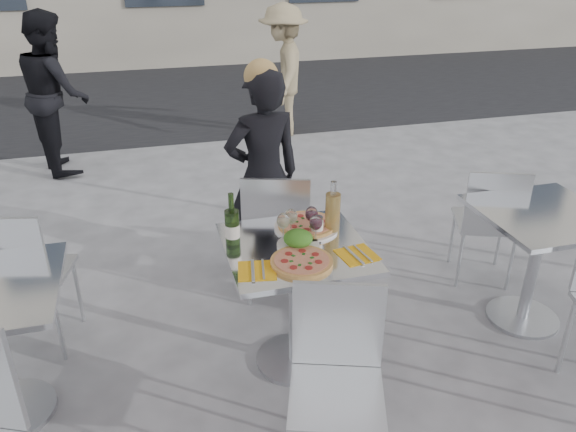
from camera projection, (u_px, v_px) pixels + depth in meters
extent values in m
plane|color=slate|center=(295.00, 360.00, 3.21)|extent=(80.00, 80.00, 0.00)
cube|color=black|center=(182.00, 93.00, 8.83)|extent=(24.00, 5.00, 0.00)
cylinder|color=#B7BABF|center=(295.00, 359.00, 3.20)|extent=(0.44, 0.44, 0.02)
cylinder|color=#B7BABF|center=(295.00, 307.00, 3.04)|extent=(0.07, 0.07, 0.72)
cube|color=silver|center=(296.00, 248.00, 2.88)|extent=(0.72, 0.72, 0.03)
cylinder|color=#B7BABF|center=(11.00, 411.00, 2.85)|extent=(0.44, 0.44, 0.02)
cylinder|color=#B7BABF|center=(522.00, 317.00, 3.56)|extent=(0.44, 0.44, 0.02)
cylinder|color=#B7BABF|center=(533.00, 269.00, 3.40)|extent=(0.07, 0.07, 0.72)
cube|color=silver|center=(545.00, 215.00, 3.24)|extent=(0.72, 0.72, 0.03)
cylinder|color=silver|center=(305.00, 250.00, 3.91)|extent=(0.02, 0.02, 0.44)
cylinder|color=silver|center=(254.00, 249.00, 3.92)|extent=(0.02, 0.02, 0.44)
cylinder|color=silver|center=(304.00, 277.00, 3.59)|extent=(0.02, 0.02, 0.44)
cylinder|color=silver|center=(249.00, 276.00, 3.60)|extent=(0.02, 0.02, 0.44)
cube|color=silver|center=(278.00, 232.00, 3.65)|extent=(0.52, 0.52, 0.02)
cube|color=silver|center=(276.00, 213.00, 3.36)|extent=(0.40, 0.15, 0.44)
cylinder|color=silver|center=(298.00, 405.00, 2.61)|extent=(0.02, 0.02, 0.43)
cylinder|color=silver|center=(371.00, 409.00, 2.59)|extent=(0.02, 0.02, 0.43)
cube|color=silver|center=(336.00, 398.00, 2.35)|extent=(0.51, 0.51, 0.02)
cube|color=silver|center=(338.00, 325.00, 2.43)|extent=(0.38, 0.15, 0.43)
cylinder|color=silver|center=(78.00, 291.00, 3.44)|extent=(0.02, 0.02, 0.45)
cylinder|color=silver|center=(19.00, 292.00, 3.43)|extent=(0.02, 0.02, 0.45)
cylinder|color=silver|center=(59.00, 327.00, 3.12)|extent=(0.02, 0.02, 0.45)
cube|color=silver|center=(30.00, 275.00, 3.18)|extent=(0.50, 0.50, 0.02)
cube|color=silver|center=(5.00, 257.00, 2.88)|extent=(0.41, 0.12, 0.45)
cylinder|color=silver|center=(499.00, 239.00, 4.07)|extent=(0.02, 0.02, 0.42)
cylinder|color=silver|center=(452.00, 237.00, 4.10)|extent=(0.02, 0.02, 0.42)
cylinder|color=silver|center=(511.00, 263.00, 3.77)|extent=(0.02, 0.02, 0.42)
cylinder|color=silver|center=(460.00, 260.00, 3.80)|extent=(0.02, 0.02, 0.42)
cube|color=silver|center=(485.00, 222.00, 3.84)|extent=(0.51, 0.51, 0.02)
cube|color=silver|center=(497.00, 204.00, 3.56)|extent=(0.37, 0.17, 0.42)
cylinder|color=silver|center=(567.00, 336.00, 3.01)|extent=(0.03, 0.03, 0.50)
imported|color=black|center=(263.00, 176.00, 3.78)|extent=(0.58, 0.42, 1.46)
imported|color=black|center=(54.00, 93.00, 5.59)|extent=(0.79, 0.91, 1.59)
imported|color=tan|center=(284.00, 71.00, 6.66)|extent=(0.80, 1.10, 1.53)
cylinder|color=tan|center=(302.00, 262.00, 2.72)|extent=(0.31, 0.31, 0.02)
cylinder|color=#D1BC87|center=(302.00, 260.00, 2.71)|extent=(0.27, 0.27, 0.00)
cylinder|color=white|center=(307.00, 227.00, 3.05)|extent=(0.35, 0.35, 0.01)
cylinder|color=tan|center=(307.00, 224.00, 3.05)|extent=(0.31, 0.31, 0.02)
cylinder|color=#D1BC87|center=(307.00, 223.00, 3.04)|extent=(0.28, 0.28, 0.00)
cylinder|color=white|center=(298.00, 245.00, 2.87)|extent=(0.22, 0.22, 0.01)
ellipsoid|color=#1F5F17|center=(298.00, 238.00, 2.86)|extent=(0.15, 0.15, 0.08)
sphere|color=#B21914|center=(305.00, 234.00, 2.88)|extent=(0.03, 0.03, 0.03)
cylinder|color=#335620|center=(232.00, 229.00, 2.83)|extent=(0.07, 0.07, 0.20)
cone|color=#335620|center=(232.00, 211.00, 2.79)|extent=(0.07, 0.07, 0.03)
cylinder|color=#335620|center=(231.00, 203.00, 2.77)|extent=(0.03, 0.03, 0.10)
cylinder|color=silver|center=(232.00, 231.00, 2.84)|extent=(0.07, 0.07, 0.07)
cylinder|color=tan|center=(333.00, 213.00, 2.97)|extent=(0.08, 0.08, 0.22)
cylinder|color=white|center=(334.00, 189.00, 2.91)|extent=(0.03, 0.03, 0.08)
cylinder|color=white|center=(317.00, 227.00, 2.96)|extent=(0.06, 0.06, 0.09)
cylinder|color=silver|center=(317.00, 218.00, 2.94)|extent=(0.06, 0.06, 0.02)
cylinder|color=white|center=(283.00, 240.00, 2.93)|extent=(0.06, 0.06, 0.00)
cylinder|color=white|center=(283.00, 233.00, 2.91)|extent=(0.01, 0.01, 0.09)
ellipsoid|color=white|center=(283.00, 221.00, 2.88)|extent=(0.07, 0.07, 0.08)
ellipsoid|color=#F9ECAF|center=(283.00, 222.00, 2.88)|extent=(0.05, 0.05, 0.05)
cylinder|color=white|center=(291.00, 236.00, 2.97)|extent=(0.06, 0.06, 0.00)
cylinder|color=white|center=(291.00, 229.00, 2.95)|extent=(0.01, 0.01, 0.09)
ellipsoid|color=white|center=(291.00, 217.00, 2.92)|extent=(0.07, 0.07, 0.08)
ellipsoid|color=#F9ECAF|center=(291.00, 218.00, 2.93)|extent=(0.05, 0.05, 0.05)
cylinder|color=white|center=(316.00, 242.00, 2.91)|extent=(0.06, 0.06, 0.00)
cylinder|color=white|center=(316.00, 234.00, 2.89)|extent=(0.01, 0.01, 0.09)
ellipsoid|color=white|center=(316.00, 222.00, 2.86)|extent=(0.07, 0.07, 0.08)
ellipsoid|color=#40091A|center=(316.00, 224.00, 2.87)|extent=(0.05, 0.05, 0.05)
cylinder|color=white|center=(311.00, 233.00, 3.00)|extent=(0.06, 0.06, 0.00)
cylinder|color=white|center=(311.00, 226.00, 2.98)|extent=(0.01, 0.01, 0.09)
ellipsoid|color=white|center=(312.00, 214.00, 2.95)|extent=(0.07, 0.07, 0.08)
ellipsoid|color=#40091A|center=(312.00, 216.00, 2.96)|extent=(0.05, 0.05, 0.05)
cube|color=#F1AE14|center=(257.00, 270.00, 2.66)|extent=(0.21, 0.21, 0.00)
cube|color=#B7BABF|center=(253.00, 270.00, 2.65)|extent=(0.05, 0.20, 0.00)
cube|color=#B7BABF|center=(263.00, 269.00, 2.66)|extent=(0.04, 0.18, 0.00)
cube|color=#F1AE14|center=(357.00, 255.00, 2.79)|extent=(0.20, 0.20, 0.00)
cube|color=#B7BABF|center=(353.00, 254.00, 2.79)|extent=(0.04, 0.20, 0.00)
cube|color=#B7BABF|center=(363.00, 253.00, 2.80)|extent=(0.04, 0.18, 0.00)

